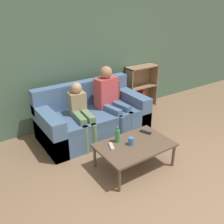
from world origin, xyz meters
name	(u,v)px	position (x,y,z in m)	size (l,w,h in m)	color
ground_plane	(212,218)	(0.00, 0.00, 0.00)	(22.00, 22.00, 0.00)	#84664C
wall_back	(80,52)	(0.00, 2.98, 1.30)	(12.00, 0.06, 2.60)	#4C6B56
couch	(93,118)	(-0.13, 2.35, 0.29)	(1.81, 0.93, 0.87)	#4C6B93
bookshelf	(138,91)	(1.27, 2.83, 0.37)	(0.70, 0.28, 0.90)	#8E7051
coffee_table	(135,146)	(-0.13, 1.21, 0.33)	(1.01, 0.67, 0.36)	brown
person_adult	(110,95)	(0.16, 2.27, 0.68)	(0.45, 0.68, 1.17)	#476693
person_child	(81,110)	(-0.42, 2.22, 0.57)	(0.31, 0.66, 0.98)	#66845B
cup_near	(131,141)	(-0.18, 1.23, 0.42)	(0.08, 0.08, 0.11)	#3D70B2
tv_remote_0	(146,132)	(0.20, 1.37, 0.37)	(0.11, 0.17, 0.02)	black
tv_remote_1	(112,146)	(-0.43, 1.33, 0.37)	(0.11, 0.18, 0.02)	#B7B7BC
bottle	(117,136)	(-0.29, 1.39, 0.46)	(0.07, 0.07, 0.23)	#33844C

